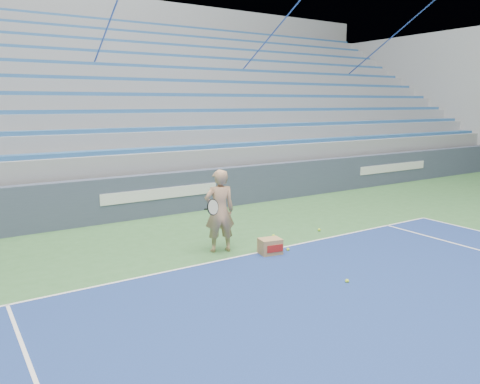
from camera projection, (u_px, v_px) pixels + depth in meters
name	position (u px, v px, depth m)	size (l,w,h in m)	color
sponsor_barrier	(160.00, 194.00, 12.17)	(30.00, 0.32, 1.10)	#3C465C
bleachers	(93.00, 118.00, 16.54)	(31.00, 9.15, 7.30)	gray
tennis_player	(220.00, 211.00, 9.11)	(0.94, 0.88, 1.64)	tan
ball_box	(270.00, 246.00, 9.06)	(0.47, 0.39, 0.31)	#A27E4E
tennis_ball_0	(288.00, 249.00, 9.27)	(0.07, 0.07, 0.07)	#BEE62F
tennis_ball_1	(274.00, 236.00, 10.22)	(0.07, 0.07, 0.07)	#BEE62F
tennis_ball_2	(347.00, 281.00, 7.63)	(0.07, 0.07, 0.07)	#BEE62F
tennis_ball_3	(319.00, 230.00, 10.70)	(0.07, 0.07, 0.07)	#BEE62F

